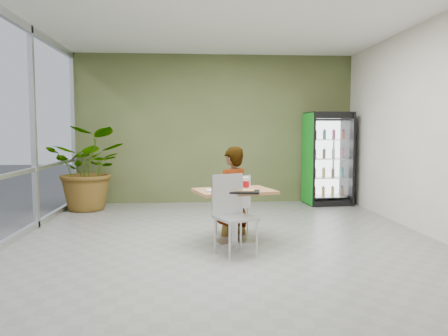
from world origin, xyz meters
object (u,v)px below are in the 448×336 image
at_px(beverage_fridge, 328,159).
at_px(potted_plant, 90,168).
at_px(seated_woman, 232,201).
at_px(chair_far, 236,200).
at_px(soda_cup, 246,184).
at_px(dining_table, 234,205).
at_px(cafeteria_tray, 243,192).
at_px(chair_near, 231,208).

xyz_separation_m(beverage_fridge, potted_plant, (-4.90, -0.32, -0.15)).
bearing_deg(seated_woman, beverage_fridge, -163.71).
xyz_separation_m(chair_far, soda_cup, (0.09, -0.50, 0.31)).
height_order(soda_cup, potted_plant, potted_plant).
relative_size(dining_table, soda_cup, 6.83).
distance_m(chair_far, cafeteria_tray, 0.82).
height_order(seated_woman, beverage_fridge, beverage_fridge).
distance_m(chair_near, beverage_fridge, 4.36).
relative_size(dining_table, beverage_fridge, 0.61).
bearing_deg(chair_far, seated_woman, -62.83).
bearing_deg(potted_plant, chair_far, -40.88).
distance_m(chair_far, beverage_fridge, 3.48).
xyz_separation_m(chair_near, seated_woman, (0.10, 1.03, -0.08)).
distance_m(chair_far, soda_cup, 0.59).
bearing_deg(cafeteria_tray, seated_woman, 94.97).
bearing_deg(dining_table, soda_cup, -6.17).
height_order(dining_table, chair_near, chair_near).
xyz_separation_m(chair_near, beverage_fridge, (2.37, 3.63, 0.39)).
bearing_deg(beverage_fridge, chair_far, -134.97).
height_order(seated_woman, potted_plant, potted_plant).
height_order(dining_table, cafeteria_tray, cafeteria_tray).
xyz_separation_m(seated_woman, soda_cup, (0.14, -0.53, 0.32)).
relative_size(soda_cup, cafeteria_tray, 0.41).
bearing_deg(cafeteria_tray, dining_table, 106.08).
bearing_deg(chair_near, dining_table, 56.23).
bearing_deg(chair_near, cafeteria_tray, 26.32).
bearing_deg(beverage_fridge, seated_woman, -135.93).
height_order(chair_near, potted_plant, potted_plant).
bearing_deg(dining_table, chair_near, -99.41).
relative_size(dining_table, seated_woman, 0.73).
xyz_separation_m(dining_table, potted_plant, (-2.61, 2.80, 0.29)).
height_order(dining_table, soda_cup, soda_cup).
height_order(chair_far, potted_plant, potted_plant).
distance_m(dining_table, soda_cup, 0.34).
bearing_deg(soda_cup, beverage_fridge, 55.76).
bearing_deg(seated_woman, chair_far, 117.17).
xyz_separation_m(chair_near, soda_cup, (0.24, 0.50, 0.24)).
height_order(cafeteria_tray, beverage_fridge, beverage_fridge).
height_order(chair_near, seated_woman, seated_woman).
bearing_deg(chair_near, beverage_fridge, 32.48).
relative_size(chair_near, soda_cup, 5.76).
bearing_deg(dining_table, chair_far, 82.00).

